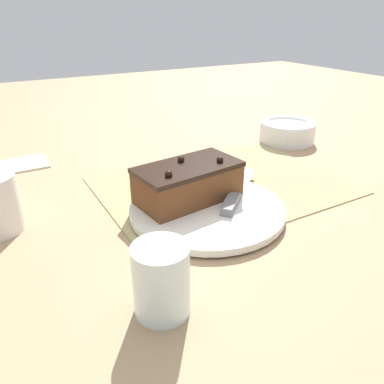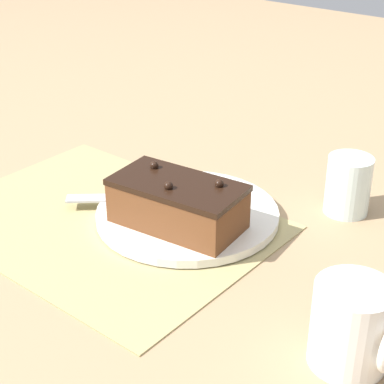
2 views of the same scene
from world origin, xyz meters
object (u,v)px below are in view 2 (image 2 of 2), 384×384
(serving_knife, at_px, (159,195))
(coffee_mug, at_px, (353,326))
(cake_plate, at_px, (187,214))
(drinking_glass, at_px, (348,185))
(chocolate_cake, at_px, (178,203))

(serving_knife, height_order, coffee_mug, coffee_mug)
(cake_plate, height_order, drinking_glass, drinking_glass)
(cake_plate, relative_size, chocolate_cake, 1.39)
(drinking_glass, bearing_deg, coffee_mug, -62.14)
(drinking_glass, bearing_deg, chocolate_cake, -125.96)
(cake_plate, height_order, chocolate_cake, chocolate_cake)
(serving_knife, xyz_separation_m, coffee_mug, (0.37, -0.12, 0.02))
(cake_plate, bearing_deg, coffee_mug, -20.96)
(chocolate_cake, height_order, drinking_glass, chocolate_cake)
(chocolate_cake, distance_m, coffee_mug, 0.31)
(serving_knife, height_order, drinking_glass, drinking_glass)
(cake_plate, xyz_separation_m, chocolate_cake, (0.01, -0.04, 0.04))
(chocolate_cake, relative_size, serving_knife, 1.13)
(chocolate_cake, distance_m, drinking_glass, 0.25)
(serving_knife, bearing_deg, coffee_mug, -149.94)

